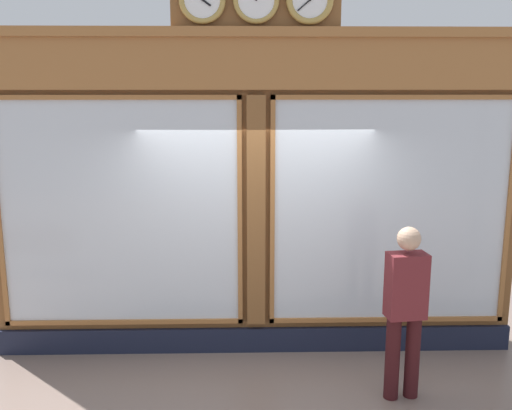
# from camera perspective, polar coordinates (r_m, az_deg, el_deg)

# --- Properties ---
(shop_facade) EXTENTS (5.86, 0.42, 4.11)m
(shop_facade) POSITION_cam_1_polar(r_m,az_deg,el_deg) (6.34, -0.03, 1.16)
(shop_facade) COLOR brown
(shop_facade) RESTS_ON ground_plane
(pedestrian) EXTENTS (0.38, 0.26, 1.69)m
(pedestrian) POSITION_cam_1_polar(r_m,az_deg,el_deg) (5.67, 14.49, -9.59)
(pedestrian) COLOR #3A1316
(pedestrian) RESTS_ON ground_plane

